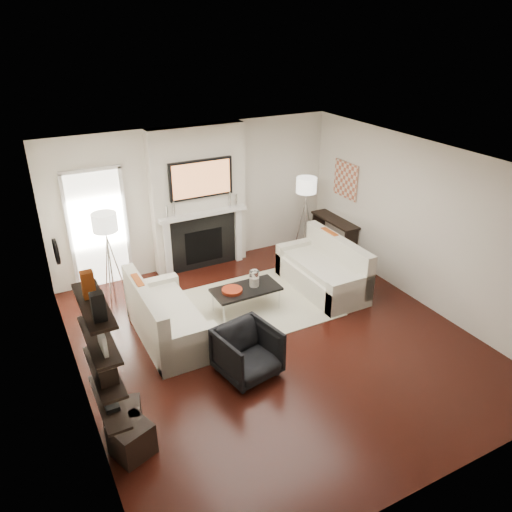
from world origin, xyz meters
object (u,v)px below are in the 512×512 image
lamp_left_shade (104,222)px  ottoman_near (124,420)px  loveseat_left_base (170,325)px  armchair (248,350)px  loveseat_right_base (321,278)px  coffee_table (246,289)px  lamp_right_shade (306,185)px

lamp_left_shade → ottoman_near: lamp_left_shade is taller
loveseat_left_base → armchair: size_ratio=2.36×
loveseat_right_base → armchair: bearing=-146.3°
lamp_left_shade → ottoman_near: size_ratio=1.00×
armchair → loveseat_left_base: bearing=106.5°
loveseat_right_base → lamp_left_shade: size_ratio=4.50×
ottoman_near → loveseat_left_base: bearing=55.4°
coffee_table → ottoman_near: coffee_table is taller
loveseat_left_base → lamp_right_shade: lamp_right_shade is taller
armchair → lamp_left_shade: size_ratio=1.91×
lamp_left_shade → ottoman_near: bearing=-101.4°
lamp_left_shade → lamp_right_shade: bearing=1.7°
coffee_table → lamp_left_shade: size_ratio=2.75×
coffee_table → lamp_right_shade: bearing=35.2°
coffee_table → lamp_right_shade: size_ratio=2.75×
coffee_table → lamp_left_shade: 2.51m
loveseat_right_base → coffee_table: size_ratio=1.64×
loveseat_left_base → lamp_right_shade: size_ratio=4.50×
loveseat_left_base → coffee_table: 1.38m
coffee_table → armchair: armchair is taller
coffee_table → ottoman_near: (-2.47, -1.75, -0.20)m
ottoman_near → armchair: bearing=9.7°
loveseat_left_base → coffee_table: bearing=6.1°
lamp_right_shade → coffee_table: bearing=-144.8°
armchair → lamp_left_shade: bearing=102.1°
loveseat_left_base → lamp_right_shade: bearing=25.0°
armchair → lamp_left_shade: 3.19m
coffee_table → lamp_left_shade: (-1.85, 1.33, 1.05)m
loveseat_left_base → armchair: 1.47m
loveseat_left_base → lamp_left_shade: (-0.48, 1.47, 1.24)m
loveseat_left_base → coffee_table: (1.36, 0.14, 0.19)m
loveseat_right_base → armchair: (-2.22, -1.48, 0.17)m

